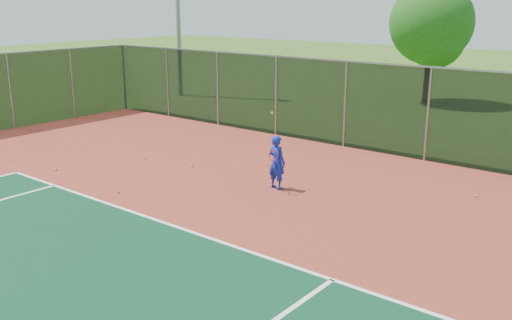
{
  "coord_description": "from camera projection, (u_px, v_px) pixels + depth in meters",
  "views": [
    {
      "loc": [
        6.83,
        -5.31,
        4.95
      ],
      "look_at": [
        -1.4,
        5.0,
        1.3
      ],
      "focal_mm": 40.0,
      "sensor_mm": 36.0,
      "label": 1
    }
  ],
  "objects": [
    {
      "name": "practice_ball_2",
      "position": [
        145.0,
        158.0,
        18.61
      ],
      "size": [
        0.07,
        0.07,
        0.07
      ],
      "primitive_type": "sphere",
      "color": "#ABC717",
      "rests_on": "court_apron"
    },
    {
      "name": "practice_ball_4",
      "position": [
        476.0,
        196.0,
        14.96
      ],
      "size": [
        0.07,
        0.07,
        0.07
      ],
      "primitive_type": "sphere",
      "color": "#ABC717",
      "rests_on": "court_apron"
    },
    {
      "name": "fence_back",
      "position": [
        428.0,
        113.0,
        18.05
      ],
      "size": [
        30.0,
        0.06,
        3.03
      ],
      "color": "black",
      "rests_on": "court_apron"
    },
    {
      "name": "practice_ball_5",
      "position": [
        56.0,
        170.0,
        17.3
      ],
      "size": [
        0.07,
        0.07,
        0.07
      ],
      "primitive_type": "sphere",
      "color": "#ABC717",
      "rests_on": "court_apron"
    },
    {
      "name": "ground",
      "position": [
        134.0,
        313.0,
        9.42
      ],
      "size": [
        120.0,
        120.0,
        0.0
      ],
      "primitive_type": "plane",
      "color": "#335B1A",
      "rests_on": "ground"
    },
    {
      "name": "practice_ball_0",
      "position": [
        269.0,
        165.0,
        17.83
      ],
      "size": [
        0.07,
        0.07,
        0.07
      ],
      "primitive_type": "sphere",
      "color": "#ABC717",
      "rests_on": "court_apron"
    },
    {
      "name": "tree_back_left",
      "position": [
        432.0,
        27.0,
        28.05
      ],
      "size": [
        4.12,
        4.12,
        6.05
      ],
      "color": "#3A2615",
      "rests_on": "ground"
    },
    {
      "name": "practice_ball_6",
      "position": [
        192.0,
        166.0,
        17.73
      ],
      "size": [
        0.07,
        0.07,
        0.07
      ],
      "primitive_type": "sphere",
      "color": "#ABC717",
      "rests_on": "court_apron"
    },
    {
      "name": "court_apron",
      "position": [
        215.0,
        269.0,
        10.93
      ],
      "size": [
        30.0,
        20.0,
        0.02
      ],
      "primitive_type": "cube",
      "color": "maroon",
      "rests_on": "ground"
    },
    {
      "name": "practice_ball_1",
      "position": [
        119.0,
        192.0,
        15.27
      ],
      "size": [
        0.07,
        0.07,
        0.07
      ],
      "primitive_type": "sphere",
      "color": "#ABC717",
      "rests_on": "court_apron"
    },
    {
      "name": "tennis_player",
      "position": [
        277.0,
        162.0,
        15.46
      ],
      "size": [
        0.59,
        0.61,
        2.1
      ],
      "color": "#1326B3",
      "rests_on": "court_apron"
    }
  ]
}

